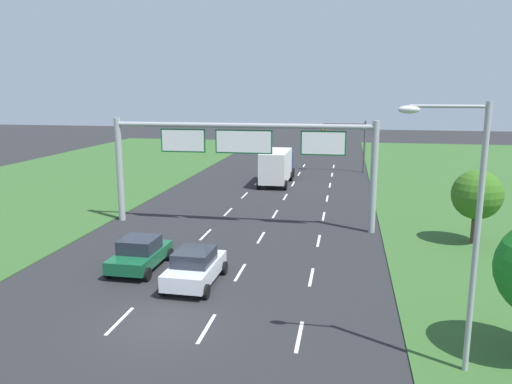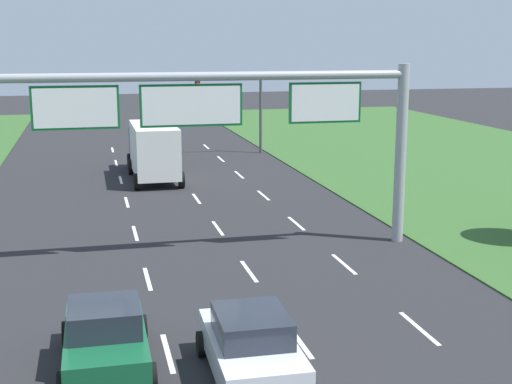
% 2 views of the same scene
% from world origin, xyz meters
% --- Properties ---
extents(ground_plane, '(200.00, 200.00, 0.00)m').
position_xyz_m(ground_plane, '(0.00, 0.00, 0.00)').
color(ground_plane, '#262628').
extents(lane_dashes_inner_left, '(0.14, 62.40, 0.01)m').
position_xyz_m(lane_dashes_inner_left, '(-1.75, 12.00, 0.00)').
color(lane_dashes_inner_left, white).
rests_on(lane_dashes_inner_left, ground_plane).
extents(lane_dashes_inner_right, '(0.14, 62.40, 0.01)m').
position_xyz_m(lane_dashes_inner_right, '(1.75, 12.00, 0.00)').
color(lane_dashes_inner_right, white).
rests_on(lane_dashes_inner_right, ground_plane).
extents(lane_dashes_slip, '(0.14, 62.40, 0.01)m').
position_xyz_m(lane_dashes_slip, '(5.25, 12.00, 0.00)').
color(lane_dashes_slip, white).
rests_on(lane_dashes_slip, ground_plane).
extents(car_near_red, '(2.23, 4.09, 1.60)m').
position_xyz_m(car_near_red, '(-3.30, 5.63, 0.79)').
color(car_near_red, '#145633').
rests_on(car_near_red, ground_plane).
extents(car_lead_silver, '(2.25, 4.11, 1.66)m').
position_xyz_m(car_lead_silver, '(0.02, 4.14, 0.83)').
color(car_lead_silver, silver).
rests_on(car_lead_silver, ground_plane).
extents(box_truck, '(2.71, 8.25, 3.22)m').
position_xyz_m(box_truck, '(0.16, 30.21, 1.74)').
color(box_truck, navy).
rests_on(box_truck, ground_plane).
extents(sign_gantry, '(17.24, 0.44, 7.00)m').
position_xyz_m(sign_gantry, '(0.12, 14.43, 4.96)').
color(sign_gantry, '#9EA0A5').
rests_on(sign_gantry, ground_plane).
extents(traffic_light_mast, '(4.76, 0.49, 5.60)m').
position_xyz_m(traffic_light_mast, '(6.62, 38.10, 3.87)').
color(traffic_light_mast, '#47494F').
rests_on(traffic_light_mast, ground_plane).
extents(street_lamp, '(2.61, 0.32, 8.50)m').
position_xyz_m(street_lamp, '(10.29, -1.35, 5.08)').
color(street_lamp, '#9EA0A5').
rests_on(street_lamp, ground_plane).
extents(roadside_tree_mid, '(2.84, 2.84, 4.38)m').
position_xyz_m(roadside_tree_mid, '(14.13, 12.94, 2.94)').
color(roadside_tree_mid, '#513823').
rests_on(roadside_tree_mid, ground_plane).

